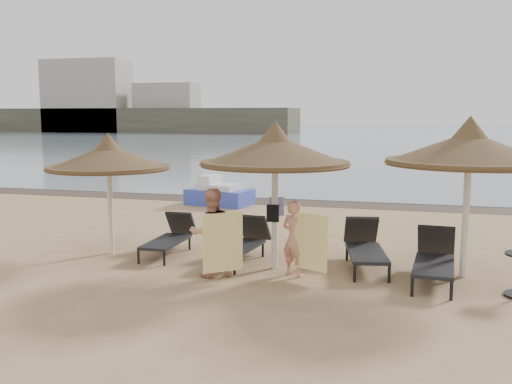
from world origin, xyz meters
TOP-DOWN VIEW (x-y plane):
  - ground at (0.00, 0.00)m, footprint 160.00×160.00m
  - sea at (0.00, 80.00)m, footprint 200.00×140.00m
  - wet_sand_strip at (0.00, 9.40)m, footprint 200.00×1.60m
  - far_shore at (-25.10, 77.82)m, footprint 150.00×54.80m
  - palapa_left at (-3.70, 1.15)m, footprint 2.68×2.68m
  - palapa_center at (0.06, 0.91)m, footprint 2.95×2.95m
  - palapa_right at (3.64, 1.24)m, footprint 3.06×3.06m
  - lounger_far_left at (-2.44, 1.50)m, footprint 0.65×1.90m
  - lounger_near_left at (-0.74, 1.33)m, footprint 0.89×2.04m
  - lounger_near_right at (1.78, 1.51)m, footprint 1.08×2.17m
  - lounger_far_right at (3.10, 0.87)m, footprint 0.84×2.13m
  - person_left at (-0.97, 0.04)m, footprint 1.07×0.98m
  - person_right at (0.54, 0.48)m, footprint 0.91×0.78m
  - towel_left at (-0.62, -0.31)m, footprint 0.61×0.50m
  - towel_right at (0.89, 0.23)m, footprint 0.68×0.35m
  - bag_patterned at (0.06, 1.09)m, footprint 0.31×0.14m
  - bag_dark at (0.06, 0.75)m, footprint 0.24×0.09m
  - pedal_boat at (-3.62, 8.26)m, footprint 2.32×1.65m
  - buoy_left at (-6.18, 22.94)m, footprint 0.37×0.37m
  - buoy_mid at (2.88, 29.65)m, footprint 0.38×0.38m

SIDE VIEW (x-z plane):
  - ground at x=0.00m, z-range 0.00..0.00m
  - wet_sand_strip at x=0.00m, z-range 0.00..0.01m
  - sea at x=0.00m, z-range 0.00..0.03m
  - buoy_left at x=-6.18m, z-range 0.00..0.37m
  - buoy_mid at x=2.88m, z-range 0.00..0.38m
  - pedal_boat at x=-3.62m, z-range -0.13..0.86m
  - lounger_far_left at x=-2.44m, z-range -0.04..0.80m
  - lounger_near_left at x=-0.74m, z-range -0.04..0.84m
  - lounger_near_right at x=1.78m, z-range -0.05..0.88m
  - lounger_far_right at x=3.10m, z-range -0.05..0.88m
  - towel_right at x=0.89m, z-range 0.20..1.25m
  - towel_left at x=-0.62m, z-range 0.21..1.29m
  - person_right at x=0.54m, z-range 0.00..1.69m
  - person_left at x=-0.97m, z-range 0.00..1.95m
  - bag_dark at x=0.06m, z-range 0.97..1.31m
  - bag_patterned at x=0.06m, z-range 1.03..1.41m
  - palapa_left at x=-3.70m, z-range 0.79..3.44m
  - palapa_center at x=0.06m, z-range 0.87..3.80m
  - palapa_right at x=3.64m, z-range 0.90..3.93m
  - far_shore at x=-25.10m, z-range -3.09..8.91m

